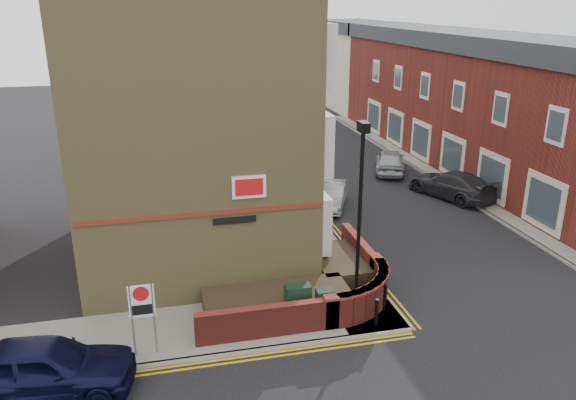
{
  "coord_description": "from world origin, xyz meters",
  "views": [
    {
      "loc": [
        -4.2,
        -13.82,
        9.7
      ],
      "look_at": [
        0.02,
        4.0,
        3.19
      ],
      "focal_mm": 35.0,
      "sensor_mm": 36.0,
      "label": 1
    }
  ],
  "objects_px": {
    "zone_sign": "(142,307)",
    "silver_car_near": "(331,195)",
    "utility_cabinet_large": "(298,302)",
    "navy_hatchback": "(44,367)",
    "lamppost": "(359,221)"
  },
  "relations": [
    {
      "from": "lamppost",
      "to": "utility_cabinet_large",
      "type": "distance_m",
      "value": 3.24
    },
    {
      "from": "utility_cabinet_large",
      "to": "navy_hatchback",
      "type": "xyz_separation_m",
      "value": [
        -7.22,
        -1.8,
        0.06
      ]
    },
    {
      "from": "navy_hatchback",
      "to": "zone_sign",
      "type": "bearing_deg",
      "value": -61.97
    },
    {
      "from": "lamppost",
      "to": "utility_cabinet_large",
      "type": "xyz_separation_m",
      "value": [
        -1.9,
        0.1,
        -2.62
      ]
    },
    {
      "from": "utility_cabinet_large",
      "to": "navy_hatchback",
      "type": "bearing_deg",
      "value": -166.01
    },
    {
      "from": "lamppost",
      "to": "navy_hatchback",
      "type": "relative_size",
      "value": 1.38
    },
    {
      "from": "utility_cabinet_large",
      "to": "navy_hatchback",
      "type": "relative_size",
      "value": 0.26
    },
    {
      "from": "lamppost",
      "to": "utility_cabinet_large",
      "type": "bearing_deg",
      "value": 176.99
    },
    {
      "from": "silver_car_near",
      "to": "utility_cabinet_large",
      "type": "bearing_deg",
      "value": -89.19
    },
    {
      "from": "lamppost",
      "to": "utility_cabinet_large",
      "type": "relative_size",
      "value": 5.25
    },
    {
      "from": "navy_hatchback",
      "to": "lamppost",
      "type": "bearing_deg",
      "value": -72.98
    },
    {
      "from": "lamppost",
      "to": "zone_sign",
      "type": "height_order",
      "value": "lamppost"
    },
    {
      "from": "zone_sign",
      "to": "navy_hatchback",
      "type": "xyz_separation_m",
      "value": [
        -2.52,
        -1.0,
        -0.86
      ]
    },
    {
      "from": "zone_sign",
      "to": "silver_car_near",
      "type": "bearing_deg",
      "value": 50.32
    },
    {
      "from": "lamppost",
      "to": "silver_car_near",
      "type": "xyz_separation_m",
      "value": [
        2.36,
        10.1,
        -2.73
      ]
    }
  ]
}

